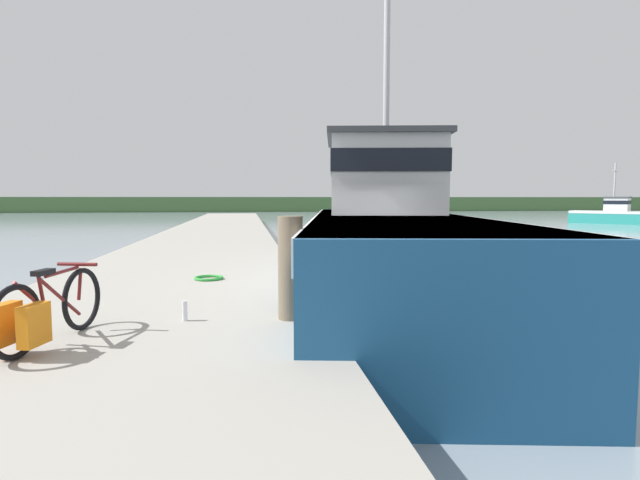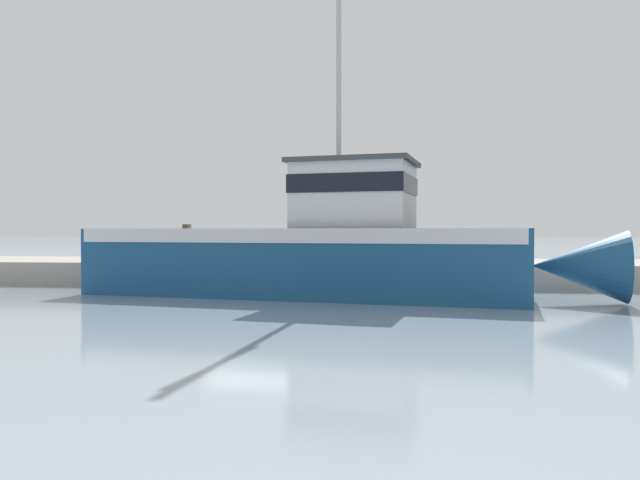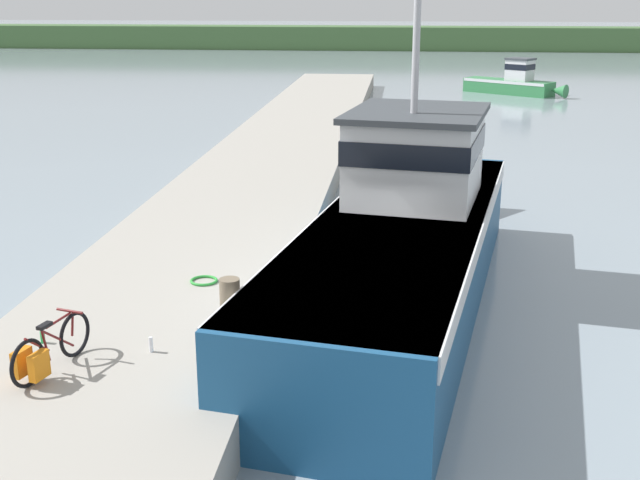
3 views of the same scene
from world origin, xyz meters
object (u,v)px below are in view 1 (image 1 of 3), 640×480
bicycle_touring (42,312)px  boat_red_outer (350,214)px  fishing_boat_main (386,238)px  water_bottle_by_bike (30,315)px  water_bottle_on_curb (185,311)px  boat_white_moored (612,214)px  mooring_post (290,268)px

bicycle_touring → boat_red_outer: bearing=88.5°
fishing_boat_main → water_bottle_by_bike: 7.16m
fishing_boat_main → bicycle_touring: fishing_boat_main is taller
boat_red_outer → bicycle_touring: boat_red_outer is taller
boat_red_outer → water_bottle_on_curb: (-10.19, -38.95, 0.15)m
boat_red_outer → fishing_boat_main: bearing=24.5°
boat_red_outer → water_bottle_on_curb: boat_red_outer is taller
fishing_boat_main → water_bottle_by_bike: bearing=-130.6°
bicycle_touring → water_bottle_on_curb: size_ratio=7.03×
bicycle_touring → fishing_boat_main: bearing=62.5°
boat_white_moored → bicycle_touring: boat_white_moored is taller
fishing_boat_main → water_bottle_by_bike: size_ratio=75.85×
boat_white_moored → water_bottle_by_bike: (-33.61, -32.68, -0.02)m
bicycle_touring → water_bottle_by_bike: bearing=131.6°
bicycle_touring → mooring_post: mooring_post is taller
fishing_boat_main → mooring_post: (-2.54, -4.75, 0.04)m
fishing_boat_main → boat_white_moored: (28.09, 28.15, -0.46)m
fishing_boat_main → mooring_post: bearing=-108.1°
water_bottle_by_bike → water_bottle_on_curb: water_bottle_on_curb is taller
boat_white_moored → bicycle_touring: size_ratio=3.70×
boat_white_moored → water_bottle_on_curb: bearing=5.3°
boat_white_moored → boat_red_outer: 22.53m
boat_red_outer → mooring_post: 40.04m
boat_red_outer → mooring_post: bearing=22.2°
boat_red_outer → water_bottle_by_bike: boat_red_outer is taller
boat_white_moored → water_bottle_by_bike: bearing=3.7°
bicycle_touring → mooring_post: (2.46, 0.81, 0.27)m
water_bottle_on_curb → mooring_post: bearing=-3.2°
water_bottle_on_curb → boat_white_moored: bearing=45.8°
mooring_post → water_bottle_on_curb: 1.34m
bicycle_touring → water_bottle_by_bike: 1.17m
mooring_post → water_bottle_by_bike: (-2.99, 0.21, -0.52)m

